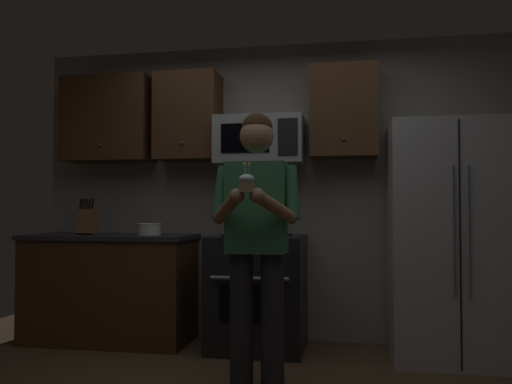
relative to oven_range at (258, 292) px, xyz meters
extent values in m
cube|color=gray|center=(0.15, 0.39, 0.84)|extent=(4.40, 0.10, 2.60)
cube|color=black|center=(0.00, 0.00, 0.00)|extent=(0.76, 0.66, 0.92)
cube|color=black|center=(0.00, -0.33, -0.04)|extent=(0.48, 0.01, 0.28)
cylinder|color=#99999E|center=(0.00, -0.36, 0.16)|extent=(0.60, 0.03, 0.03)
cylinder|color=black|center=(-0.18, -0.14, 0.46)|extent=(0.18, 0.18, 0.01)
cylinder|color=black|center=(0.18, -0.14, 0.46)|extent=(0.18, 0.18, 0.01)
cylinder|color=black|center=(-0.18, 0.14, 0.46)|extent=(0.18, 0.18, 0.01)
cylinder|color=black|center=(0.18, 0.14, 0.46)|extent=(0.18, 0.18, 0.01)
cube|color=#9EA0A5|center=(0.00, 0.12, 1.26)|extent=(0.74, 0.40, 0.40)
cube|color=black|center=(-0.09, -0.08, 1.26)|extent=(0.40, 0.01, 0.24)
cube|color=black|center=(0.26, -0.08, 1.26)|extent=(0.16, 0.01, 0.30)
cube|color=#B7BABF|center=(1.50, -0.04, 0.44)|extent=(0.90, 0.72, 1.80)
cylinder|color=gray|center=(1.45, -0.41, 0.54)|extent=(0.02, 0.02, 0.90)
cylinder|color=gray|center=(1.55, -0.41, 0.54)|extent=(0.02, 0.02, 0.90)
cube|color=black|center=(1.50, -0.40, 0.44)|extent=(0.01, 0.01, 1.74)
cube|color=#4C301C|center=(-1.40, 0.17, 1.49)|extent=(0.80, 0.34, 0.76)
sphere|color=brown|center=(-1.40, -0.01, 1.24)|extent=(0.03, 0.03, 0.03)
cube|color=#4C301C|center=(-0.65, 0.17, 1.49)|extent=(0.55, 0.34, 0.76)
sphere|color=brown|center=(-0.65, -0.01, 1.24)|extent=(0.03, 0.03, 0.03)
cube|color=#4C301C|center=(0.70, 0.17, 1.49)|extent=(0.55, 0.34, 0.76)
sphere|color=brown|center=(0.70, -0.01, 1.24)|extent=(0.03, 0.03, 0.03)
cube|color=#4C301C|center=(-1.30, 0.02, -0.02)|extent=(1.40, 0.62, 0.88)
cube|color=#2D2D33|center=(-1.30, 0.02, 0.44)|extent=(1.44, 0.66, 0.04)
cube|color=brown|center=(-1.49, -0.03, 0.57)|extent=(0.16, 0.15, 0.24)
cylinder|color=black|center=(-1.55, -0.05, 0.72)|extent=(0.02, 0.04, 0.09)
cylinder|color=black|center=(-1.52, -0.05, 0.72)|extent=(0.02, 0.04, 0.09)
cylinder|color=black|center=(-1.49, -0.05, 0.72)|extent=(0.02, 0.04, 0.09)
cylinder|color=black|center=(-1.46, -0.05, 0.72)|extent=(0.02, 0.04, 0.09)
cylinder|color=black|center=(-1.44, -0.05, 0.72)|extent=(0.02, 0.04, 0.09)
cylinder|color=white|center=(-0.94, 0.01, 0.50)|extent=(0.20, 0.20, 0.09)
torus|color=white|center=(-0.94, 0.01, 0.55)|extent=(0.21, 0.21, 0.01)
cylinder|color=#262628|center=(0.06, -0.94, -0.03)|extent=(0.15, 0.15, 0.86)
cylinder|color=#262628|center=(0.26, -0.94, -0.03)|extent=(0.15, 0.15, 0.86)
cube|color=#33724C|center=(0.16, -0.94, 0.69)|extent=(0.38, 0.22, 0.58)
sphere|color=#A37556|center=(0.16, -0.94, 1.15)|extent=(0.22, 0.22, 0.22)
sphere|color=#382314|center=(0.16, -0.93, 1.20)|extent=(0.20, 0.20, 0.20)
cylinder|color=#33724C|center=(-0.06, -0.97, 0.78)|extent=(0.15, 0.18, 0.35)
cylinder|color=#A37556|center=(0.01, -1.13, 0.69)|extent=(0.26, 0.33, 0.21)
sphere|color=#A37556|center=(0.10, -1.26, 0.76)|extent=(0.09, 0.09, 0.09)
cylinder|color=#33724C|center=(0.39, -0.97, 0.78)|extent=(0.15, 0.18, 0.35)
cylinder|color=#A37556|center=(0.31, -1.13, 0.69)|extent=(0.26, 0.33, 0.21)
sphere|color=#A37556|center=(0.22, -1.26, 0.76)|extent=(0.09, 0.09, 0.09)
cylinder|color=#A87F56|center=(0.16, -1.28, 0.80)|extent=(0.08, 0.08, 0.06)
ellipsoid|color=silver|center=(0.16, -1.28, 0.85)|extent=(0.09, 0.09, 0.06)
cylinder|color=#4CBF66|center=(0.18, -1.28, 0.90)|extent=(0.01, 0.01, 0.06)
ellipsoid|color=#FFD159|center=(0.18, -1.28, 0.94)|extent=(0.01, 0.01, 0.02)
cylinder|color=#F2D84C|center=(0.15, -1.27, 0.90)|extent=(0.01, 0.01, 0.06)
ellipsoid|color=#FFD159|center=(0.15, -1.27, 0.94)|extent=(0.01, 0.01, 0.02)
cylinder|color=#4C7FE5|center=(0.15, -1.29, 0.90)|extent=(0.01, 0.01, 0.06)
ellipsoid|color=#FFD159|center=(0.15, -1.29, 0.94)|extent=(0.01, 0.01, 0.02)
camera|label=1|loc=(0.75, -4.25, 0.68)|focal=36.88mm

